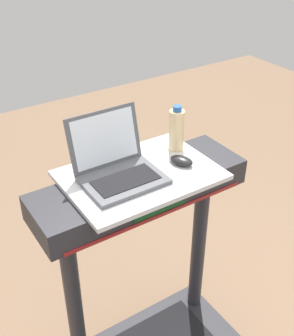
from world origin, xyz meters
name	(u,v)px	position (x,y,z in m)	size (l,w,h in m)	color
desk_board	(140,175)	(0.00, 0.70, 1.10)	(0.60, 0.43, 0.02)	silver
laptop	(117,166)	(-0.09, 0.73, 1.16)	(0.30, 0.28, 0.24)	#515459
computer_mouse	(182,161)	(0.18, 0.66, 1.13)	(0.06, 0.10, 0.03)	black
water_bottle	(177,130)	(0.23, 0.78, 1.20)	(0.07, 0.07, 0.20)	beige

